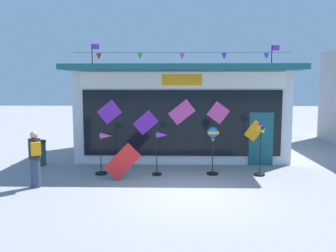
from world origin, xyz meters
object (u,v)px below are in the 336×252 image
at_px(wind_spinner_left, 160,147).
at_px(display_kite_on_ground, 123,162).
at_px(wind_spinner_center_right, 261,144).
at_px(wind_spinner_center_left, 213,139).
at_px(trash_bin, 39,153).
at_px(person_near_camera, 35,158).
at_px(kite_shop_building, 181,110).
at_px(wind_spinner_far_left, 104,149).

bearing_deg(wind_spinner_left, display_kite_on_ground, -152.00).
height_order(wind_spinner_left, display_kite_on_ground, wind_spinner_left).
relative_size(wind_spinner_left, wind_spinner_center_right, 0.82).
height_order(wind_spinner_center_left, trash_bin, wind_spinner_center_left).
distance_m(person_near_camera, display_kite_on_ground, 2.62).
distance_m(kite_shop_building, wind_spinner_far_left, 4.69).
bearing_deg(wind_spinner_center_right, wind_spinner_far_left, 179.54).
relative_size(wind_spinner_center_left, wind_spinner_center_right, 0.90).
height_order(wind_spinner_far_left, wind_spinner_left, wind_spinner_left).
height_order(person_near_camera, trash_bin, person_near_camera).
relative_size(kite_shop_building, trash_bin, 9.12).
distance_m(wind_spinner_far_left, wind_spinner_left, 1.90).
distance_m(wind_spinner_center_left, person_near_camera, 5.64).
relative_size(wind_spinner_center_left, trash_bin, 1.71).
height_order(wind_spinner_left, wind_spinner_center_right, wind_spinner_center_right).
height_order(wind_spinner_center_left, person_near_camera, person_near_camera).
bearing_deg(wind_spinner_left, trash_bin, 164.32).
xyz_separation_m(wind_spinner_left, display_kite_on_ground, (-1.17, -0.62, -0.38)).
distance_m(wind_spinner_center_left, wind_spinner_center_right, 1.59).
relative_size(wind_spinner_far_left, wind_spinner_left, 0.97).
bearing_deg(kite_shop_building, display_kite_on_ground, -113.35).
height_order(trash_bin, display_kite_on_ground, display_kite_on_ground).
bearing_deg(display_kite_on_ground, person_near_camera, -160.24).
xyz_separation_m(person_near_camera, display_kite_on_ground, (2.45, 0.88, -0.30)).
relative_size(kite_shop_building, person_near_camera, 5.15).
distance_m(wind_spinner_far_left, person_near_camera, 2.33).
bearing_deg(wind_spinner_far_left, display_kite_on_ground, -42.97).
distance_m(kite_shop_building, display_kite_on_ground, 4.99).
xyz_separation_m(wind_spinner_left, wind_spinner_center_left, (1.76, 0.12, 0.26)).
xyz_separation_m(wind_spinner_far_left, person_near_camera, (-1.73, -1.56, 0.01)).
relative_size(wind_spinner_left, person_near_camera, 0.87).
xyz_separation_m(wind_spinner_far_left, wind_spinner_left, (1.89, -0.06, 0.09)).
distance_m(wind_spinner_far_left, wind_spinner_center_left, 3.68).
distance_m(person_near_camera, trash_bin, 3.00).
distance_m(kite_shop_building, wind_spinner_center_right, 4.67).
bearing_deg(kite_shop_building, wind_spinner_far_left, -125.13).
xyz_separation_m(wind_spinner_far_left, wind_spinner_center_left, (3.66, 0.07, 0.35)).
xyz_separation_m(trash_bin, display_kite_on_ground, (3.44, -1.92, 0.11)).
height_order(wind_spinner_center_left, display_kite_on_ground, wind_spinner_center_left).
xyz_separation_m(wind_spinner_center_right, person_near_camera, (-6.96, -1.52, -0.19)).
bearing_deg(wind_spinner_center_left, person_near_camera, -163.20).
bearing_deg(wind_spinner_left, wind_spinner_far_left, 178.34).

